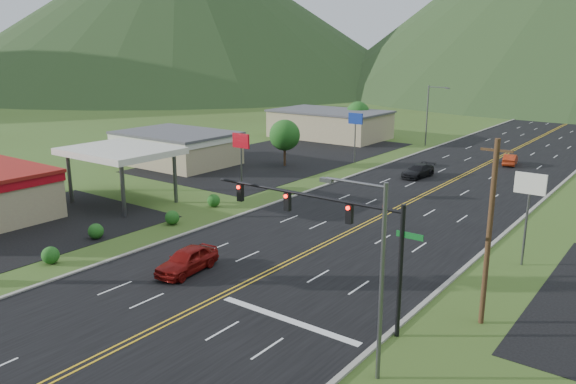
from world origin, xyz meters
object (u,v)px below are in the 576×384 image
Objects in this scene: car_red_near at (187,261)px; streetlight_west at (429,111)px; streetlight_east at (376,268)px; car_red_far at (510,160)px; traffic_signal at (332,223)px; gas_canopy at (120,152)px; car_dark_mid at (418,171)px.

streetlight_west is at bearing 91.22° from car_red_near.
streetlight_east reaches higher than car_red_far.
streetlight_west reaches higher than traffic_signal.
streetlight_east is 35.28m from gas_canopy.
car_dark_mid is at bearing 55.85° from gas_canopy.
traffic_signal is at bearing -66.81° from car_dark_mid.
streetlight_west is 49.10m from gas_canopy.
car_red_near is 0.99× the size of car_dark_mid.
streetlight_west is 0.90× the size of gas_canopy.
car_red_near is 35.33m from car_dark_mid.
streetlight_east is at bearing -40.39° from traffic_signal.
car_dark_mid is (18.18, 26.81, -4.16)m from gas_canopy.
car_red_near is 1.15× the size of car_red_far.
streetlight_east is at bearing -19.88° from gas_canopy.
car_red_far is (6.95, 48.83, -0.13)m from car_red_near.
streetlight_east reaches higher than car_dark_mid.
car_red_near is at bearing 72.17° from car_red_far.
traffic_signal is at bearing 139.61° from streetlight_east.
streetlight_west is at bearing -38.02° from car_red_far.
car_red_far is (14.30, -7.70, -4.48)m from streetlight_west.
streetlight_west is 1.85× the size of car_red_near.
car_dark_mid is 14.95m from car_red_far.
traffic_signal is 6.17m from streetlight_east.
streetlight_west is (-18.16, 56.00, -0.15)m from traffic_signal.
traffic_signal is at bearing -72.03° from streetlight_west.
streetlight_west reaches higher than gas_canopy.
car_red_near is (17.68, -8.52, -4.05)m from gas_canopy.
streetlight_west is 2.13× the size of car_red_far.
traffic_signal reaches higher than gas_canopy.
streetlight_east is at bearing -18.84° from car_red_near.
car_dark_mid is (-10.30, 34.81, -4.62)m from traffic_signal.
streetlight_west is 23.04m from car_dark_mid.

